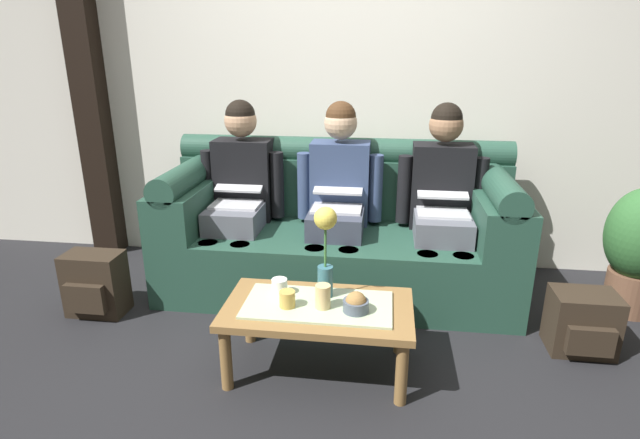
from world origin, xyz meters
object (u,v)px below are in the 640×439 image
(flower_vase, at_px, (325,244))
(potted_plant, at_px, (640,245))
(person_left, at_px, (240,188))
(snack_bowl, at_px, (356,304))
(backpack_right, at_px, (582,323))
(couch, at_px, (338,234))
(cup_near_right, at_px, (287,299))
(person_middle, at_px, (338,192))
(backpack_left, at_px, (95,285))
(cup_far_center, at_px, (323,296))
(person_right, at_px, (442,196))
(coffee_table, at_px, (318,314))
(cup_near_left, at_px, (280,286))

(flower_vase, relative_size, potted_plant, 0.59)
(person_left, xyz_separation_m, snack_bowl, (0.84, -1.00, -0.25))
(backpack_right, bearing_deg, couch, 155.81)
(snack_bowl, xyz_separation_m, cup_near_right, (-0.33, 0.00, 0.00))
(person_left, distance_m, person_middle, 0.65)
(backpack_left, bearing_deg, person_middle, 22.38)
(flower_vase, xyz_separation_m, backpack_left, (-1.43, 0.29, -0.45))
(person_middle, relative_size, potted_plant, 1.57)
(backpack_right, bearing_deg, person_middle, 155.94)
(cup_far_center, relative_size, backpack_left, 0.30)
(person_right, height_order, coffee_table, person_right)
(couch, distance_m, cup_far_center, 1.00)
(coffee_table, bearing_deg, person_middle, 90.00)
(cup_near_left, relative_size, potted_plant, 0.10)
(flower_vase, distance_m, potted_plant, 1.94)
(couch, bearing_deg, cup_near_right, -97.93)
(person_left, bearing_deg, person_middle, -0.01)
(snack_bowl, relative_size, cup_far_center, 1.05)
(person_left, relative_size, potted_plant, 1.57)
(coffee_table, bearing_deg, cup_near_right, -161.66)
(coffee_table, height_order, flower_vase, flower_vase)
(cup_far_center, height_order, backpack_left, cup_far_center)
(backpack_left, bearing_deg, snack_bowl, -15.04)
(couch, distance_m, backpack_right, 1.50)
(flower_vase, bearing_deg, cup_near_left, -177.15)
(flower_vase, bearing_deg, person_right, 54.09)
(person_left, distance_m, cup_near_left, 1.02)
(person_left, height_order, flower_vase, person_left)
(cup_near_left, xyz_separation_m, backpack_right, (1.56, 0.27, -0.24))
(snack_bowl, height_order, cup_near_right, snack_bowl)
(couch, height_order, coffee_table, couch)
(person_right, relative_size, flower_vase, 2.65)
(person_middle, height_order, backpack_left, person_middle)
(cup_near_right, bearing_deg, person_middle, 82.04)
(snack_bowl, xyz_separation_m, cup_far_center, (-0.16, 0.01, 0.02))
(couch, relative_size, cup_far_center, 19.28)
(person_middle, xyz_separation_m, backpack_left, (-1.40, -0.58, -0.47))
(person_left, height_order, cup_near_left, person_left)
(flower_vase, relative_size, backpack_left, 1.20)
(person_middle, distance_m, potted_plant, 1.82)
(person_right, relative_size, potted_plant, 1.57)
(person_right, distance_m, backpack_left, 2.19)
(couch, relative_size, backpack_right, 6.80)
(couch, height_order, snack_bowl, couch)
(person_right, relative_size, backpack_right, 3.72)
(backpack_left, bearing_deg, person_left, 37.60)
(coffee_table, height_order, cup_near_left, cup_near_left)
(cup_near_left, relative_size, cup_near_right, 1.00)
(person_middle, bearing_deg, cup_far_center, -88.37)
(cup_near_left, bearing_deg, person_middle, 76.91)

